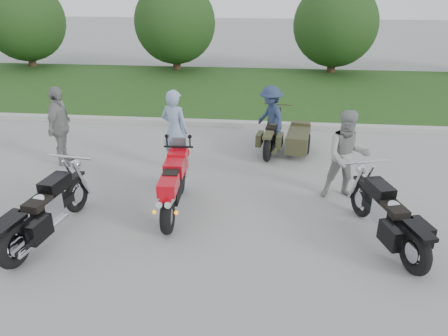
# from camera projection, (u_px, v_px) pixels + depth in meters

# --- Properties ---
(ground) EXTENTS (80.00, 80.00, 0.00)m
(ground) POSITION_uv_depth(u_px,v_px,m) (193.00, 234.00, 7.74)
(ground) COLOR #9C9C97
(ground) RESTS_ON ground
(curb) EXTENTS (60.00, 0.30, 0.15)m
(curb) POSITION_uv_depth(u_px,v_px,m) (226.00, 123.00, 13.15)
(curb) COLOR #ADAAA2
(curb) RESTS_ON ground
(grass_strip) EXTENTS (60.00, 8.00, 0.14)m
(grass_strip) POSITION_uv_depth(u_px,v_px,m) (236.00, 90.00, 16.92)
(grass_strip) COLOR #2F531C
(grass_strip) RESTS_ON ground
(tree_far_left) EXTENTS (3.60, 3.60, 4.00)m
(tree_far_left) POSITION_uv_depth(u_px,v_px,m) (25.00, 21.00, 20.01)
(tree_far_left) COLOR #3F2B1C
(tree_far_left) RESTS_ON ground
(tree_mid_left) EXTENTS (3.60, 3.60, 4.00)m
(tree_mid_left) POSITION_uv_depth(u_px,v_px,m) (175.00, 23.00, 19.37)
(tree_mid_left) COLOR #3F2B1C
(tree_mid_left) RESTS_ON ground
(tree_mid_right) EXTENTS (3.60, 3.60, 4.00)m
(tree_mid_right) POSITION_uv_depth(u_px,v_px,m) (335.00, 24.00, 18.72)
(tree_mid_right) COLOR #3F2B1C
(tree_mid_right) RESTS_ON ground
(sportbike_red) EXTENTS (0.40, 2.16, 1.03)m
(sportbike_red) POSITION_uv_depth(u_px,v_px,m) (173.00, 184.00, 8.19)
(sportbike_red) COLOR black
(sportbike_red) RESTS_ON ground
(cruiser_left) EXTENTS (0.57, 2.51, 0.97)m
(cruiser_left) POSITION_uv_depth(u_px,v_px,m) (44.00, 214.00, 7.41)
(cruiser_left) COLOR black
(cruiser_left) RESTS_ON ground
(cruiser_right) EXTENTS (0.91, 2.40, 0.95)m
(cruiser_right) POSITION_uv_depth(u_px,v_px,m) (390.00, 219.00, 7.26)
(cruiser_right) COLOR black
(cruiser_right) RESTS_ON ground
(cruiser_sidecar) EXTENTS (1.26, 2.21, 0.85)m
(cruiser_sidecar) POSITION_uv_depth(u_px,v_px,m) (287.00, 137.00, 11.10)
(cruiser_sidecar) COLOR black
(cruiser_sidecar) RESTS_ON ground
(person_stripe) EXTENTS (0.81, 0.68, 1.90)m
(person_stripe) POSITION_uv_depth(u_px,v_px,m) (175.00, 130.00, 9.93)
(person_stripe) COLOR #889BB9
(person_stripe) RESTS_ON ground
(person_grey) EXTENTS (0.93, 0.74, 1.84)m
(person_grey) POSITION_uv_depth(u_px,v_px,m) (347.00, 156.00, 8.63)
(person_grey) COLOR gray
(person_grey) RESTS_ON ground
(person_denim) EXTENTS (1.06, 1.25, 1.67)m
(person_denim) POSITION_uv_depth(u_px,v_px,m) (270.00, 118.00, 11.13)
(person_denim) COLOR navy
(person_denim) RESTS_ON ground
(person_back) EXTENTS (0.53, 1.13, 1.89)m
(person_back) POSITION_uv_depth(u_px,v_px,m) (60.00, 126.00, 10.21)
(person_back) COLOR gray
(person_back) RESTS_ON ground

